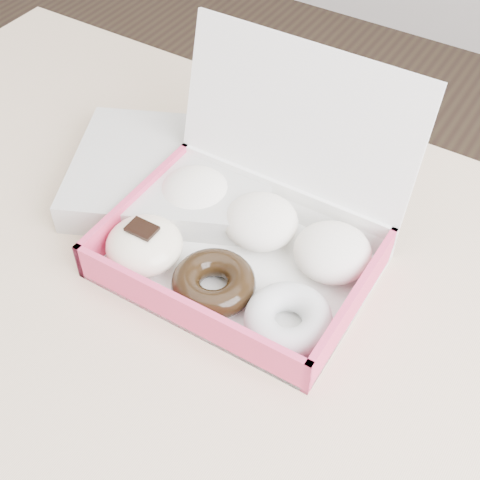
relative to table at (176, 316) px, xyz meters
The scene contains 3 objects.
table is the anchor object (origin of this frame).
donut_box 0.15m from the table, 52.81° to the left, with size 0.31×0.28×0.22m.
newspapers 0.19m from the table, 124.16° to the left, with size 0.26×0.21×0.04m, color beige.
Camera 1 is at (0.34, -0.39, 1.35)m, focal length 50.00 mm.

